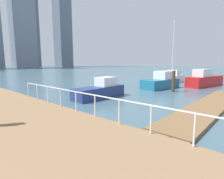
{
  "coord_description": "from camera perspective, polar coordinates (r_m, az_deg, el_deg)",
  "views": [
    {
      "loc": [
        -8.58,
        4.82,
        2.96
      ],
      "look_at": [
        -1.76,
        10.97,
        1.55
      ],
      "focal_mm": 28.1,
      "sensor_mm": 36.0,
      "label": 1
    }
  ],
  "objects": [
    {
      "name": "ground_plane",
      "position": [
        17.68,
        -18.23,
        -1.33
      ],
      "size": [
        300.0,
        300.0,
        0.0
      ],
      "primitive_type": "plane",
      "color": "#476675"
    },
    {
      "name": "floating_dock",
      "position": [
        13.31,
        28.89,
        -4.81
      ],
      "size": [
        15.23,
        2.0,
        0.18
      ],
      "primitive_type": "cube",
      "color": "olive",
      "rests_on": "ground_plane"
    },
    {
      "name": "boardwalk_railing",
      "position": [
        5.9,
        25.45,
        -9.22
      ],
      "size": [
        0.06,
        23.79,
        1.08
      ],
      "color": "white",
      "rests_on": "boardwalk"
    },
    {
      "name": "dock_piling_2",
      "position": [
        18.83,
        19.37,
        2.53
      ],
      "size": [
        0.32,
        0.32,
        2.16
      ],
      "primitive_type": "cylinder",
      "color": "#473826",
      "rests_on": "ground_plane"
    },
    {
      "name": "moored_boat_0",
      "position": [
        24.98,
        27.86,
        2.81
      ],
      "size": [
        6.61,
        2.92,
        2.17
      ],
      "color": "red",
      "rests_on": "ground_plane"
    },
    {
      "name": "moored_boat_1",
      "position": [
        21.09,
        15.64,
        2.4
      ],
      "size": [
        5.05,
        2.74,
        1.99
      ],
      "color": "#1E6B8C",
      "rests_on": "ground_plane"
    },
    {
      "name": "moored_boat_4",
      "position": [
        28.25,
        18.92,
        3.69
      ],
      "size": [
        4.54,
        2.18,
        8.96
      ],
      "color": "white",
      "rests_on": "ground_plane"
    },
    {
      "name": "moored_boat_5",
      "position": [
        14.91,
        -3.78,
        -0.27
      ],
      "size": [
        4.84,
        1.56,
        1.72
      ],
      "color": "navy",
      "rests_on": "ground_plane"
    },
    {
      "name": "skyline_tower_6",
      "position": [
        146.52,
        -24.95,
        21.48
      ],
      "size": [
        8.6,
        6.73,
        74.41
      ],
      "primitive_type": "cube",
      "rotation": [
        0.0,
        0.0,
        0.02
      ],
      "color": "slate",
      "rests_on": "ground_plane"
    },
    {
      "name": "skyline_tower_7",
      "position": [
        137.16,
        -16.0,
        23.58
      ],
      "size": [
        9.54,
        9.81,
        77.65
      ],
      "primitive_type": "cube",
      "rotation": [
        0.0,
        0.0,
        -0.01
      ],
      "color": "slate",
      "rests_on": "ground_plane"
    }
  ]
}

